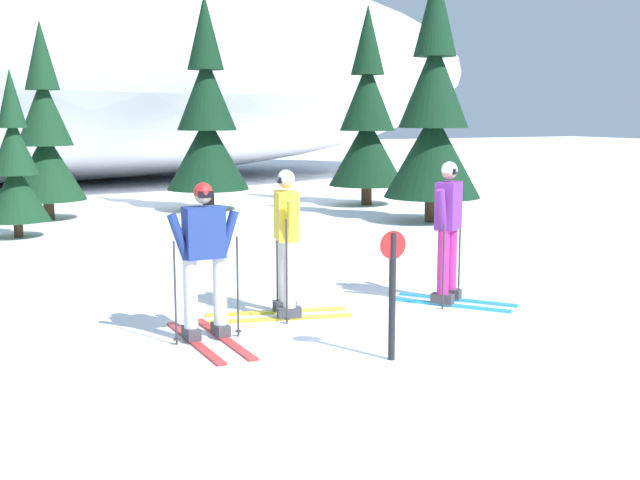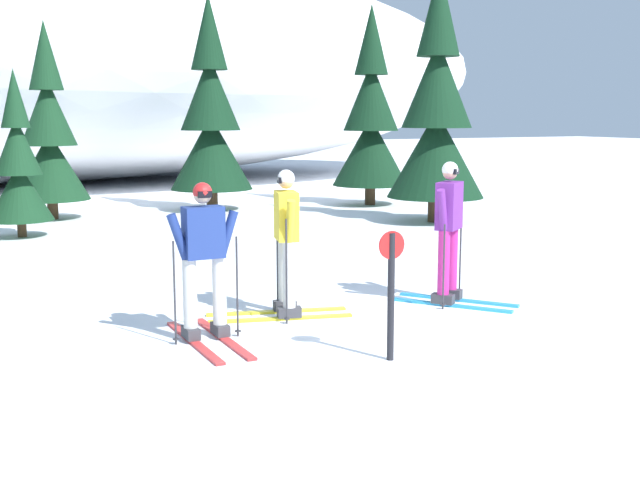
{
  "view_description": "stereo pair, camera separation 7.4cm",
  "coord_description": "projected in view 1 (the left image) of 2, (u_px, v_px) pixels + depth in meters",
  "views": [
    {
      "loc": [
        -4.51,
        -7.29,
        2.42
      ],
      "look_at": [
        -0.4,
        1.02,
        0.95
      ],
      "focal_mm": 44.66,
      "sensor_mm": 36.0,
      "label": 1
    },
    {
      "loc": [
        -4.44,
        -7.32,
        2.42
      ],
      "look_at": [
        -0.4,
        1.02,
        0.95
      ],
      "focal_mm": 44.66,
      "sensor_mm": 36.0,
      "label": 2
    }
  ],
  "objects": [
    {
      "name": "snow_ridge_background",
      "position": [
        17.0,
        65.0,
        28.34
      ],
      "size": [
        36.31,
        18.83,
        8.29
      ],
      "primitive_type": "ellipsoid",
      "color": "white",
      "rests_on": "ground"
    },
    {
      "name": "pine_tree_far_right",
      "position": [
        367.0,
        122.0,
        21.13
      ],
      "size": [
        2.03,
        2.03,
        5.27
      ],
      "color": "#47301E",
      "rests_on": "ground"
    },
    {
      "name": "pine_tree_center_right",
      "position": [
        207.0,
        121.0,
        19.88
      ],
      "size": [
        2.07,
        2.07,
        5.36
      ],
      "color": "#47301E",
      "rests_on": "ground"
    },
    {
      "name": "skier_navy_jacket",
      "position": [
        205.0,
        259.0,
        8.49
      ],
      "size": [
        0.79,
        1.74,
        1.71
      ],
      "color": "red",
      "rests_on": "ground"
    },
    {
      "name": "pine_tree_center_left",
      "position": [
        15.0,
        168.0,
        15.57
      ],
      "size": [
        1.27,
        1.27,
        3.3
      ],
      "color": "#47301E",
      "rests_on": "ground"
    },
    {
      "name": "trail_marker_post",
      "position": [
        392.0,
        287.0,
        7.81
      ],
      "size": [
        0.28,
        0.07,
        1.3
      ],
      "color": "black",
      "rests_on": "ground"
    },
    {
      "name": "ground_plane",
      "position": [
        393.0,
        335.0,
        8.81
      ],
      "size": [
        120.0,
        120.0,
        0.0
      ],
      "primitive_type": "plane",
      "color": "white"
    },
    {
      "name": "pine_tree_right",
      "position": [
        433.0,
        117.0,
        17.71
      ],
      "size": [
        2.17,
        2.17,
        5.62
      ],
      "color": "#47301E",
      "rests_on": "ground"
    },
    {
      "name": "skier_yellow_jacket",
      "position": [
        286.0,
        240.0,
        9.49
      ],
      "size": [
        1.78,
        0.86,
        1.77
      ],
      "color": "gold",
      "rests_on": "ground"
    },
    {
      "name": "pine_tree_center",
      "position": [
        45.0,
        137.0,
        18.18
      ],
      "size": [
        1.75,
        1.75,
        4.53
      ],
      "color": "#47301E",
      "rests_on": "ground"
    },
    {
      "name": "skier_purple_jacket",
      "position": [
        448.0,
        229.0,
        10.16
      ],
      "size": [
        1.31,
        1.53,
        1.83
      ],
      "color": "#2893CC",
      "rests_on": "ground"
    }
  ]
}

